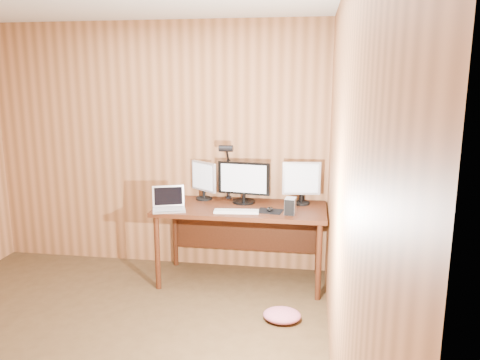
% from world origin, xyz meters
% --- Properties ---
extents(room_shell, '(4.00, 4.00, 4.00)m').
position_xyz_m(room_shell, '(0.00, 0.00, 1.25)').
color(room_shell, '#48331B').
rests_on(room_shell, ground).
extents(desk, '(1.60, 0.70, 0.75)m').
position_xyz_m(desk, '(0.93, 1.70, 0.63)').
color(desk, '#3E1B0D').
rests_on(desk, floor).
extents(monitor_center, '(0.51, 0.22, 0.40)m').
position_xyz_m(monitor_center, '(0.94, 1.78, 0.96)').
color(monitor_center, black).
rests_on(monitor_center, desk).
extents(monitor_left, '(0.29, 0.23, 0.38)m').
position_xyz_m(monitor_left, '(0.52, 1.85, 0.95)').
color(monitor_left, black).
rests_on(monitor_left, desk).
extents(monitor_right, '(0.36, 0.17, 0.41)m').
position_xyz_m(monitor_right, '(1.49, 1.82, 0.97)').
color(monitor_right, black).
rests_on(monitor_right, desk).
extents(laptop, '(0.35, 0.31, 0.21)m').
position_xyz_m(laptop, '(0.28, 1.44, 0.80)').
color(laptop, silver).
rests_on(laptop, desk).
extents(keyboard, '(0.42, 0.16, 0.02)m').
position_xyz_m(keyboard, '(0.92, 1.44, 0.76)').
color(keyboard, white).
rests_on(keyboard, desk).
extents(mousepad, '(0.26, 0.22, 0.00)m').
position_xyz_m(mousepad, '(1.22, 1.52, 0.75)').
color(mousepad, black).
rests_on(mousepad, desk).
extents(mouse, '(0.07, 0.11, 0.04)m').
position_xyz_m(mouse, '(1.22, 1.52, 0.77)').
color(mouse, black).
rests_on(mouse, mousepad).
extents(hard_drive, '(0.10, 0.14, 0.15)m').
position_xyz_m(hard_drive, '(1.40, 1.46, 0.82)').
color(hard_drive, silver).
rests_on(hard_drive, desk).
extents(phone, '(0.06, 0.11, 0.01)m').
position_xyz_m(phone, '(1.01, 1.47, 0.76)').
color(phone, silver).
rests_on(phone, desk).
extents(speaker, '(0.05, 0.05, 0.11)m').
position_xyz_m(speaker, '(1.50, 1.91, 0.81)').
color(speaker, black).
rests_on(speaker, desk).
extents(desk_lamp, '(0.14, 0.20, 0.60)m').
position_xyz_m(desk_lamp, '(0.76, 1.86, 1.12)').
color(desk_lamp, black).
rests_on(desk_lamp, desk).
extents(fabric_pile, '(0.34, 0.29, 0.10)m').
position_xyz_m(fabric_pile, '(1.38, 0.91, 0.05)').
color(fabric_pile, '#C55F77').
rests_on(fabric_pile, floor).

